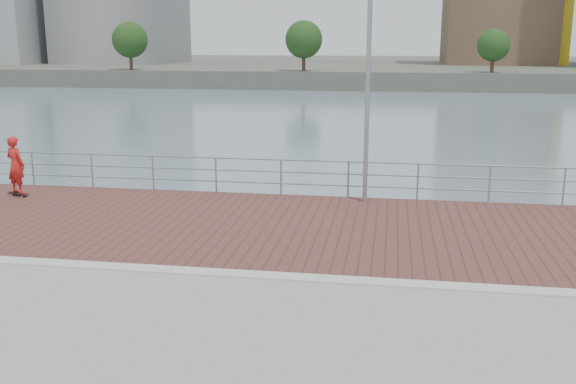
# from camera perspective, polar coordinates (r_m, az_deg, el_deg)

# --- Properties ---
(water) EXTENTS (400.00, 400.00, 0.00)m
(water) POSITION_cam_1_polar(r_m,az_deg,el_deg) (13.80, -1.38, -15.41)
(water) COLOR slate
(water) RESTS_ON ground
(brick_lane) EXTENTS (40.00, 6.80, 0.02)m
(brick_lane) POSITION_cam_1_polar(r_m,az_deg,el_deg) (16.32, 0.90, -3.13)
(brick_lane) COLOR brown
(brick_lane) RESTS_ON seawall
(curb) EXTENTS (40.00, 0.40, 0.06)m
(curb) POSITION_cam_1_polar(r_m,az_deg,el_deg) (12.95, -1.43, -7.51)
(curb) COLOR #B7B5AD
(curb) RESTS_ON seawall
(far_shore) EXTENTS (320.00, 95.00, 2.50)m
(far_shore) POSITION_cam_1_polar(r_m,az_deg,el_deg) (134.51, 8.41, 10.90)
(far_shore) COLOR #4C5142
(far_shore) RESTS_ON ground
(guardrail) EXTENTS (39.06, 0.06, 1.13)m
(guardrail) POSITION_cam_1_polar(r_m,az_deg,el_deg) (19.43, 2.37, 1.61)
(guardrail) COLOR #8C9EA8
(guardrail) RESTS_ON brick_lane
(street_lamp) EXTENTS (0.49, 1.43, 6.74)m
(street_lamp) POSITION_cam_1_polar(r_m,az_deg,el_deg) (17.91, 7.17, 13.73)
(street_lamp) COLOR gray
(street_lamp) RESTS_ON brick_lane
(skateboard) EXTENTS (0.73, 0.40, 0.08)m
(skateboard) POSITION_cam_1_polar(r_m,az_deg,el_deg) (21.14, -22.83, -0.16)
(skateboard) COLOR black
(skateboard) RESTS_ON brick_lane
(skateboarder) EXTENTS (0.74, 0.60, 1.75)m
(skateboarder) POSITION_cam_1_polar(r_m,az_deg,el_deg) (20.97, -23.05, 2.22)
(skateboarder) COLOR red
(skateboarder) RESTS_ON skateboard
(shoreline_trees) EXTENTS (109.73, 5.22, 6.96)m
(shoreline_trees) POSITION_cam_1_polar(r_m,az_deg,el_deg) (89.20, 4.56, 13.24)
(shoreline_trees) COLOR #473323
(shoreline_trees) RESTS_ON far_shore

